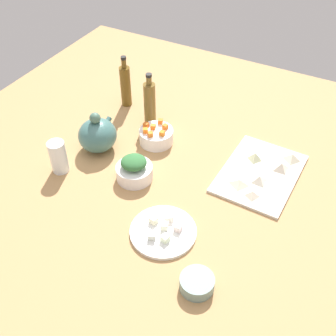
{
  "coord_description": "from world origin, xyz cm",
  "views": [
    {
      "loc": [
        -93.91,
        -50.07,
        106.11
      ],
      "look_at": [
        0.0,
        0.0,
        8.0
      ],
      "focal_mm": 44.46,
      "sensor_mm": 36.0,
      "label": 1
    }
  ],
  "objects_px": {
    "plate_tofu": "(163,232)",
    "bowl_carrots": "(156,136)",
    "cutting_board": "(260,173)",
    "bowl_greens": "(134,172)",
    "teapot": "(98,135)",
    "drinking_glass_0": "(58,157)",
    "bottle_1": "(126,85)",
    "bowl_small_side": "(197,283)",
    "bottle_0": "(150,103)"
  },
  "relations": [
    {
      "from": "plate_tofu",
      "to": "bowl_carrots",
      "type": "xyz_separation_m",
      "value": [
        0.38,
        0.24,
        0.02
      ]
    },
    {
      "from": "cutting_board",
      "to": "plate_tofu",
      "type": "bearing_deg",
      "value": 155.61
    },
    {
      "from": "cutting_board",
      "to": "bowl_greens",
      "type": "relative_size",
      "value": 2.71
    },
    {
      "from": "teapot",
      "to": "drinking_glass_0",
      "type": "xyz_separation_m",
      "value": [
        -0.17,
        0.05,
        -0.0
      ]
    },
    {
      "from": "bowl_greens",
      "to": "bottle_1",
      "type": "bearing_deg",
      "value": 35.62
    },
    {
      "from": "bowl_small_side",
      "to": "drinking_glass_0",
      "type": "distance_m",
      "value": 0.67
    },
    {
      "from": "bottle_0",
      "to": "bottle_1",
      "type": "bearing_deg",
      "value": 67.39
    },
    {
      "from": "cutting_board",
      "to": "bottle_0",
      "type": "height_order",
      "value": "bottle_0"
    },
    {
      "from": "bowl_greens",
      "to": "teapot",
      "type": "height_order",
      "value": "teapot"
    },
    {
      "from": "cutting_board",
      "to": "bowl_small_side",
      "type": "bearing_deg",
      "value": 179.38
    },
    {
      "from": "plate_tofu",
      "to": "teapot",
      "type": "height_order",
      "value": "teapot"
    },
    {
      "from": "bowl_small_side",
      "to": "bottle_1",
      "type": "xyz_separation_m",
      "value": [
        0.68,
        0.66,
        0.08
      ]
    },
    {
      "from": "plate_tofu",
      "to": "drinking_glass_0",
      "type": "bearing_deg",
      "value": 80.24
    },
    {
      "from": "bottle_0",
      "to": "bowl_small_side",
      "type": "bearing_deg",
      "value": -140.75
    },
    {
      "from": "plate_tofu",
      "to": "bottle_1",
      "type": "height_order",
      "value": "bottle_1"
    },
    {
      "from": "bowl_carrots",
      "to": "bottle_1",
      "type": "xyz_separation_m",
      "value": [
        0.17,
        0.24,
        0.07
      ]
    },
    {
      "from": "bottle_1",
      "to": "drinking_glass_0",
      "type": "bearing_deg",
      "value": -178.14
    },
    {
      "from": "bowl_small_side",
      "to": "bottle_0",
      "type": "distance_m",
      "value": 0.79
    },
    {
      "from": "bottle_0",
      "to": "bottle_1",
      "type": "relative_size",
      "value": 0.98
    },
    {
      "from": "bowl_greens",
      "to": "plate_tofu",
      "type": "bearing_deg",
      "value": -129.33
    },
    {
      "from": "bowl_carrots",
      "to": "teapot",
      "type": "bearing_deg",
      "value": 127.96
    },
    {
      "from": "plate_tofu",
      "to": "bowl_carrots",
      "type": "height_order",
      "value": "bowl_carrots"
    },
    {
      "from": "bowl_greens",
      "to": "teapot",
      "type": "bearing_deg",
      "value": 69.52
    },
    {
      "from": "cutting_board",
      "to": "plate_tofu",
      "type": "distance_m",
      "value": 0.44
    },
    {
      "from": "bottle_0",
      "to": "drinking_glass_0",
      "type": "bearing_deg",
      "value": 161.05
    },
    {
      "from": "teapot",
      "to": "plate_tofu",
      "type": "bearing_deg",
      "value": -120.81
    },
    {
      "from": "plate_tofu",
      "to": "bowl_small_side",
      "type": "bearing_deg",
      "value": -125.53
    },
    {
      "from": "bottle_1",
      "to": "drinking_glass_0",
      "type": "distance_m",
      "value": 0.47
    },
    {
      "from": "bowl_carrots",
      "to": "bowl_small_side",
      "type": "bearing_deg",
      "value": -140.91
    },
    {
      "from": "bowl_small_side",
      "to": "bottle_1",
      "type": "bearing_deg",
      "value": 44.09
    },
    {
      "from": "bowl_carrots",
      "to": "teapot",
      "type": "relative_size",
      "value": 0.81
    },
    {
      "from": "bottle_0",
      "to": "bowl_greens",
      "type": "bearing_deg",
      "value": -159.52
    },
    {
      "from": "bowl_greens",
      "to": "bottle_1",
      "type": "xyz_separation_m",
      "value": [
        0.38,
        0.27,
        0.07
      ]
    },
    {
      "from": "bottle_0",
      "to": "drinking_glass_0",
      "type": "xyz_separation_m",
      "value": [
        -0.41,
        0.14,
        -0.03
      ]
    },
    {
      "from": "bowl_greens",
      "to": "cutting_board",
      "type": "bearing_deg",
      "value": -59.67
    },
    {
      "from": "cutting_board",
      "to": "teapot",
      "type": "bearing_deg",
      "value": 104.07
    },
    {
      "from": "drinking_glass_0",
      "to": "bowl_small_side",
      "type": "bearing_deg",
      "value": -107.71
    },
    {
      "from": "bowl_greens",
      "to": "bottle_0",
      "type": "bearing_deg",
      "value": 20.48
    },
    {
      "from": "bowl_small_side",
      "to": "teapot",
      "type": "height_order",
      "value": "teapot"
    },
    {
      "from": "plate_tofu",
      "to": "cutting_board",
      "type": "bearing_deg",
      "value": -24.39
    },
    {
      "from": "bowl_small_side",
      "to": "drinking_glass_0",
      "type": "relative_size",
      "value": 0.78
    },
    {
      "from": "bowl_small_side",
      "to": "plate_tofu",
      "type": "bearing_deg",
      "value": 54.47
    },
    {
      "from": "teapot",
      "to": "bottle_0",
      "type": "height_order",
      "value": "bottle_0"
    },
    {
      "from": "bottle_1",
      "to": "drinking_glass_0",
      "type": "relative_size",
      "value": 1.82
    },
    {
      "from": "teapot",
      "to": "bowl_greens",
      "type": "bearing_deg",
      "value": -110.48
    },
    {
      "from": "cutting_board",
      "to": "bowl_greens",
      "type": "distance_m",
      "value": 0.45
    },
    {
      "from": "teapot",
      "to": "bottle_1",
      "type": "relative_size",
      "value": 0.72
    },
    {
      "from": "plate_tofu",
      "to": "drinking_glass_0",
      "type": "relative_size",
      "value": 1.67
    },
    {
      "from": "bowl_small_side",
      "to": "drinking_glass_0",
      "type": "bearing_deg",
      "value": 72.29
    },
    {
      "from": "teapot",
      "to": "cutting_board",
      "type": "bearing_deg",
      "value": -75.93
    }
  ]
}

